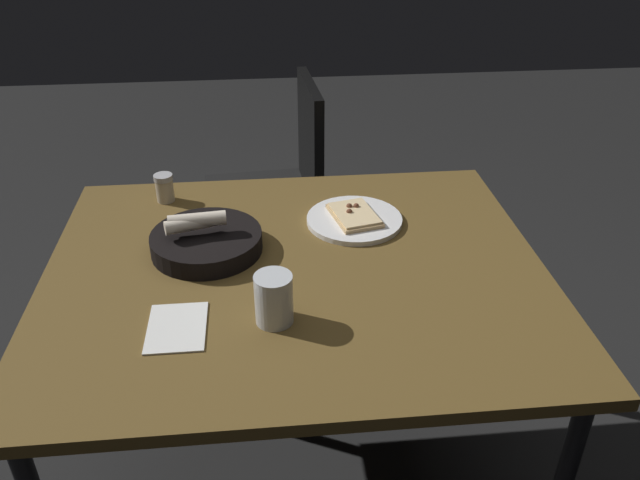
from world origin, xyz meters
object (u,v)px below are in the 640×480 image
pizza_plate (354,219)px  chair_spare (282,178)px  bread_basket (206,240)px  dining_table (296,288)px  pepper_shaker (165,189)px  beer_glass (274,302)px

pizza_plate → chair_spare: 0.90m
pizza_plate → bread_basket: bearing=105.2°
pizza_plate → bread_basket: bread_basket is taller
chair_spare → dining_table: bearing=179.5°
pizza_plate → bread_basket: (-0.10, 0.38, 0.02)m
bread_basket → pizza_plate: bearing=-74.8°
pizza_plate → chair_spare: bearing=10.8°
pizza_plate → chair_spare: chair_spare is taller
pepper_shaker → chair_spare: chair_spare is taller
beer_glass → pizza_plate: bearing=-29.6°
bread_basket → pepper_shaker: (0.28, 0.13, 0.01)m
beer_glass → bread_basket: bearing=27.9°
pepper_shaker → chair_spare: 0.81m
chair_spare → pepper_shaker: bearing=152.3°
pizza_plate → pepper_shaker: (0.17, 0.51, 0.03)m
bread_basket → dining_table: bearing=-114.6°
dining_table → beer_glass: size_ratio=10.61×
pizza_plate → pepper_shaker: pepper_shaker is taller
dining_table → chair_spare: (1.04, -0.01, -0.20)m
chair_spare → beer_glass: bearing=177.0°
dining_table → chair_spare: chair_spare is taller
pepper_shaker → chair_spare: (0.67, -0.35, -0.30)m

